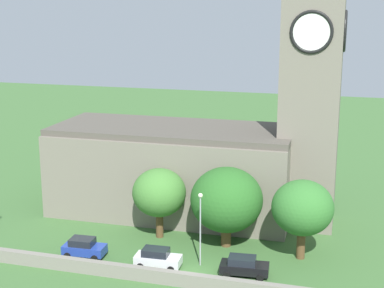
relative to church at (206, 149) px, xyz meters
The scene contains 10 objects.
ground_plane 8.48m from the church, 22.12° to the right, with size 200.00×200.00×0.00m, color #3D6633.
church is the anchor object (origin of this frame).
quay_barrier 19.97m from the church, 80.82° to the right, with size 40.74×0.70×1.26m, color gray.
car_blue 18.68m from the church, 118.85° to the right, with size 4.24×2.45×1.90m.
car_white 16.99m from the church, 92.24° to the right, with size 4.43×2.31×1.90m.
car_black 18.02m from the church, 63.08° to the right, with size 4.59×2.57×1.79m.
streetlamp_west_mid 14.55m from the church, 77.32° to the right, with size 0.44×0.44×7.20m.
tree_by_tower 9.34m from the church, 108.94° to the right, with size 5.67×5.67×7.53m.
tree_riverside_west 15.70m from the church, 38.39° to the right, with size 5.98×5.98×7.91m.
tree_churchyard 10.18m from the church, 62.92° to the right, with size 7.36×7.36×8.31m.
Camera 1 is at (13.65, -46.96, 24.10)m, focal length 54.28 mm.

